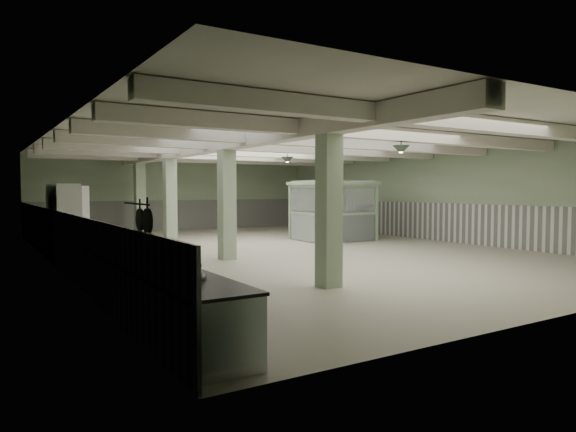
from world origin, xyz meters
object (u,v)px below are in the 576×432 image
walkin_cooler (64,223)px  filing_cabinet (367,221)px  guard_booth (333,200)px  prep_counter (152,294)px

walkin_cooler → filing_cabinet: bearing=4.3°
walkin_cooler → guard_booth: guard_booth is taller
prep_counter → guard_booth: size_ratio=1.79×
guard_booth → filing_cabinet: bearing=2.2°
prep_counter → walkin_cooler: (-0.08, 8.00, 0.64)m
walkin_cooler → filing_cabinet: size_ratio=1.72×
prep_counter → guard_booth: 13.52m
walkin_cooler → filing_cabinet: 11.94m
guard_booth → walkin_cooler: bearing=-170.9°
prep_counter → filing_cabinet: bearing=37.0°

